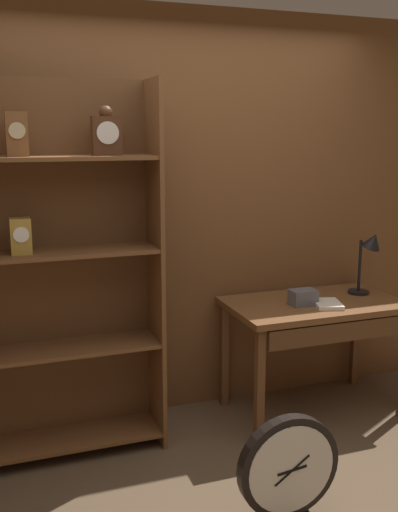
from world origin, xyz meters
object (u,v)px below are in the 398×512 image
Objects in this scene: bookshelf at (18,277)px; workbench at (316,317)px; desk_lamp at (369,253)px; open_repair_manual at (328,304)px; round_clock_large at (288,469)px; toolbox_small at (303,297)px.

workbench is at bearing -2.23° from bookshelf.
open_repair_manual is (-0.40, -0.15, -0.28)m from desk_lamp.
round_clock_large is at bearing -126.14° from workbench.
workbench is at bearing -171.81° from desk_lamp.
open_repair_manual is at bearing -159.22° from desk_lamp.
workbench is 0.57m from desk_lamp.
workbench is 1.27m from round_clock_large.
workbench is at bearing 9.26° from toolbox_small.
desk_lamp reaches higher than toolbox_small.
bookshelf is 13.05× the size of toolbox_small.
toolbox_small is at bearing 57.98° from round_clock_large.
open_repair_manual reaches higher than workbench.
open_repair_manual reaches higher than round_clock_large.
workbench is 6.99× the size of toolbox_small.
toolbox_small reaches higher than workbench.
toolbox_small is at bearing -171.59° from desk_lamp.
open_repair_manual is at bearing -5.03° from bookshelf.
bookshelf is 1.88m from workbench.
toolbox_small is at bearing -3.00° from bookshelf.
workbench reaches higher than round_clock_large.
toolbox_small is at bearing 168.36° from open_repair_manual.
bookshelf is at bearing -168.33° from open_repair_manual.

